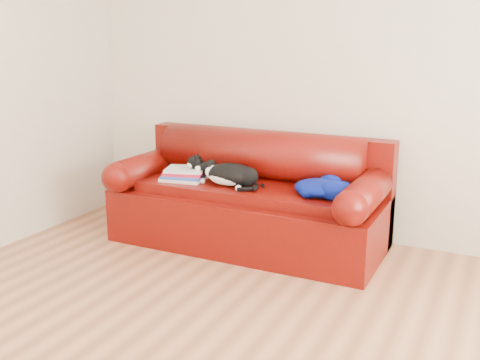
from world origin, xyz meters
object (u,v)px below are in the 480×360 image
at_px(blanket, 322,187).
at_px(book_stack, 185,174).
at_px(sofa_base, 248,215).
at_px(cat, 231,175).

bearing_deg(blanket, book_stack, -177.12).
distance_m(sofa_base, book_stack, 0.60).
height_order(book_stack, cat, cat).
relative_size(book_stack, cat, 0.61).
bearing_deg(cat, book_stack, -172.79).
distance_m(book_stack, cat, 0.41).
bearing_deg(blanket, sofa_base, 172.72).
height_order(cat, blanket, cat).
xyz_separation_m(book_stack, cat, (0.41, 0.01, 0.03)).
bearing_deg(book_stack, blanket, 2.88).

